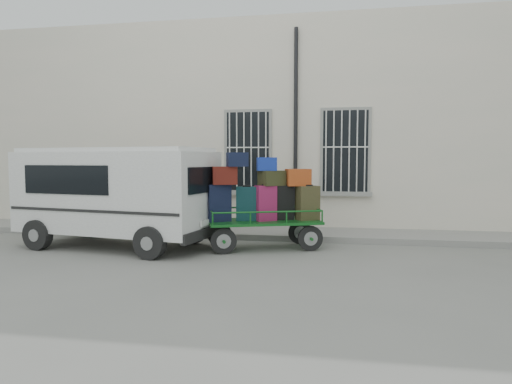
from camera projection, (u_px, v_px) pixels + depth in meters
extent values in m
plane|color=slate|center=(240.00, 251.00, 10.02)|extent=(80.00, 80.00, 0.00)
cube|color=beige|center=(274.00, 130.00, 15.21)|extent=(24.00, 5.00, 6.00)
cylinder|color=black|center=(296.00, 131.00, 12.53)|extent=(0.11, 0.11, 5.60)
cube|color=black|center=(248.00, 151.00, 12.86)|extent=(1.20, 0.08, 2.20)
cube|color=gray|center=(248.00, 192.00, 12.92)|extent=(1.45, 0.22, 0.12)
cube|color=black|center=(345.00, 151.00, 12.39)|extent=(1.20, 0.08, 2.20)
cube|color=gray|center=(345.00, 194.00, 12.45)|extent=(1.45, 0.22, 0.12)
cube|color=gray|center=(257.00, 232.00, 12.18)|extent=(24.00, 1.70, 0.15)
cylinder|color=black|center=(224.00, 241.00, 9.71)|extent=(0.55, 0.26, 0.56)
cylinder|color=gray|center=(224.00, 241.00, 9.71)|extent=(0.33, 0.20, 0.31)
cylinder|color=black|center=(220.00, 235.00, 10.56)|extent=(0.55, 0.26, 0.56)
cylinder|color=gray|center=(220.00, 235.00, 10.56)|extent=(0.33, 0.20, 0.31)
cylinder|color=black|center=(310.00, 238.00, 10.05)|extent=(0.55, 0.26, 0.56)
cylinder|color=gray|center=(310.00, 238.00, 10.05)|extent=(0.33, 0.20, 0.31)
cylinder|color=black|center=(300.00, 232.00, 10.89)|extent=(0.55, 0.26, 0.56)
cylinder|color=gray|center=(300.00, 232.00, 10.89)|extent=(0.33, 0.20, 0.31)
cube|color=#14591E|center=(264.00, 222.00, 10.28)|extent=(2.72, 1.92, 0.06)
cylinder|color=#14591E|center=(196.00, 216.00, 10.00)|extent=(0.32, 0.16, 0.63)
cube|color=black|center=(219.00, 203.00, 10.09)|extent=(0.58, 0.51, 0.82)
cube|color=black|center=(219.00, 184.00, 10.06)|extent=(0.24, 0.20, 0.03)
cube|color=black|center=(246.00, 204.00, 10.24)|extent=(0.48, 0.34, 0.76)
cube|color=black|center=(246.00, 186.00, 10.22)|extent=(0.22, 0.19, 0.03)
cube|color=maroon|center=(266.00, 203.00, 10.19)|extent=(0.51, 0.46, 0.79)
cube|color=black|center=(266.00, 185.00, 10.16)|extent=(0.21, 0.18, 0.03)
cube|color=black|center=(283.00, 203.00, 10.38)|extent=(0.53, 0.45, 0.78)
cube|color=black|center=(283.00, 185.00, 10.35)|extent=(0.22, 0.20, 0.03)
cube|color=#2F3319|center=(307.00, 203.00, 10.34)|extent=(0.58, 0.53, 0.77)
cube|color=black|center=(308.00, 185.00, 10.31)|extent=(0.24, 0.21, 0.03)
cube|color=#4D130F|center=(224.00, 176.00, 10.04)|extent=(0.62, 0.52, 0.39)
cube|color=#2B2D16|center=(272.00, 178.00, 10.27)|extent=(0.64, 0.63, 0.34)
cube|color=maroon|center=(298.00, 177.00, 10.35)|extent=(0.62, 0.51, 0.38)
cube|color=black|center=(237.00, 160.00, 10.01)|extent=(0.54, 0.49, 0.31)
cube|color=#162C9B|center=(267.00, 164.00, 10.19)|extent=(0.49, 0.40, 0.30)
cube|color=silver|center=(117.00, 191.00, 10.49)|extent=(4.67, 2.61, 1.81)
cube|color=silver|center=(116.00, 150.00, 10.42)|extent=(4.45, 2.43, 0.10)
cube|color=black|center=(42.00, 175.00, 11.20)|extent=(0.46, 1.66, 0.76)
cube|color=black|center=(65.00, 180.00, 9.77)|extent=(2.18, 0.40, 0.62)
cube|color=black|center=(204.00, 180.00, 9.72)|extent=(0.27, 1.39, 0.55)
cube|color=black|center=(204.00, 233.00, 9.81)|extent=(0.41, 1.85, 0.22)
cube|color=white|center=(205.00, 223.00, 9.78)|extent=(0.10, 0.42, 0.12)
cylinder|color=black|center=(38.00, 235.00, 10.18)|extent=(0.71, 0.33, 0.68)
cylinder|color=black|center=(93.00, 224.00, 11.91)|extent=(0.71, 0.33, 0.68)
cylinder|color=black|center=(150.00, 243.00, 9.20)|extent=(0.71, 0.33, 0.68)
cylinder|color=black|center=(193.00, 230.00, 10.93)|extent=(0.71, 0.33, 0.68)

